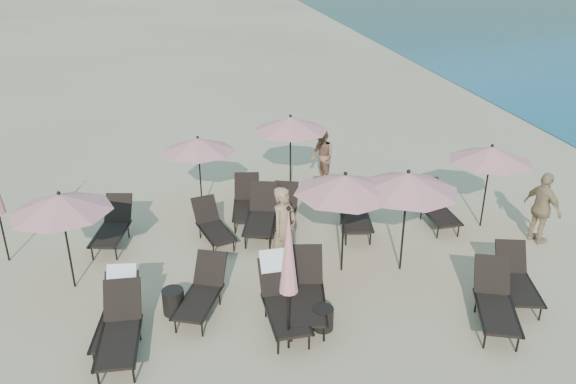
{
  "coord_description": "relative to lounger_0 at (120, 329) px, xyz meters",
  "views": [
    {
      "loc": [
        -2.33,
        -8.33,
        6.26
      ],
      "look_at": [
        -0.68,
        3.5,
        1.1
      ],
      "focal_mm": 35.0,
      "sensor_mm": 36.0,
      "label": 1
    }
  ],
  "objects": [
    {
      "name": "ground",
      "position": [
        4.05,
        0.34,
        -0.46
      ],
      "size": [
        800.0,
        800.0,
        0.0
      ],
      "primitive_type": "plane",
      "color": "#D6BA8C",
      "rests_on": "ground"
    },
    {
      "name": "lounger_0",
      "position": [
        0.0,
        0.0,
        0.0
      ],
      "size": [
        0.68,
        1.72,
        0.99
      ],
      "rotation": [
        0.0,
        0.0,
        0.01
      ],
      "color": "black",
      "rests_on": "ground"
    },
    {
      "name": "lounger_1",
      "position": [
        -0.1,
        0.5,
        0.04
      ],
      "size": [
        0.71,
        1.7,
        1.04
      ],
      "rotation": [
        0.0,
        0.0,
        -0.06
      ],
      "color": "black",
      "rests_on": "ground"
    },
    {
      "name": "lounger_2",
      "position": [
        1.35,
        1.0,
        -0.03
      ],
      "size": [
        1.1,
        1.7,
        0.91
      ],
      "rotation": [
        0.0,
        0.0,
        -0.34
      ],
      "color": "black",
      "rests_on": "ground"
    },
    {
      "name": "lounger_3",
      "position": [
        3.26,
        0.66,
        0.02
      ],
      "size": [
        0.91,
        1.87,
        1.04
      ],
      "rotation": [
        0.0,
        0.0,
        -0.13
      ],
      "color": "black",
      "rests_on": "ground"
    },
    {
      "name": "lounger_4",
      "position": [
        6.6,
        -0.09,
        -0.0
      ],
      "size": [
        1.13,
        1.83,
        0.99
      ],
      "rotation": [
        0.0,
        0.0,
        -0.3
      ],
      "color": "black",
      "rests_on": "ground"
    },
    {
      "name": "lounger_5",
      "position": [
        7.39,
        0.61,
        -0.03
      ],
      "size": [
        0.93,
        1.68,
        0.91
      ],
      "rotation": [
        0.0,
        0.0,
        -0.22
      ],
      "color": "black",
      "rests_on": "ground"
    },
    {
      "name": "lounger_6",
      "position": [
        -0.68,
        3.96,
        -0.01
      ],
      "size": [
        0.86,
        1.74,
        0.96
      ],
      "rotation": [
        0.0,
        0.0,
        -0.14
      ],
      "color": "black",
      "rests_on": "ground"
    },
    {
      "name": "lounger_7",
      "position": [
        1.59,
        3.77,
        -0.05
      ],
      "size": [
        1.03,
        1.63,
        0.88
      ],
      "rotation": [
        0.0,
        0.0,
        0.32
      ],
      "color": "black",
      "rests_on": "ground"
    },
    {
      "name": "lounger_8",
      "position": [
        2.75,
        4.02,
        0.02
      ],
      "size": [
        1.03,
        1.88,
        1.02
      ],
      "rotation": [
        0.0,
        0.0,
        -0.21
      ],
      "color": "black",
      "rests_on": "ground"
    },
    {
      "name": "lounger_9",
      "position": [
        3.29,
        4.28,
        -0.03
      ],
      "size": [
        1.04,
        1.72,
        0.93
      ],
      "rotation": [
        0.0,
        0.0,
        -0.29
      ],
      "color": "black",
      "rests_on": "ground"
    },
    {
      "name": "lounger_10",
      "position": [
        5.0,
        3.92,
        0.02
      ],
      "size": [
        0.9,
        1.86,
        1.03
      ],
      "rotation": [
        0.0,
        0.0,
        -0.13
      ],
      "color": "black",
      "rests_on": "ground"
    },
    {
      "name": "lounger_11",
      "position": [
        7.06,
        3.92,
        -0.02
      ],
      "size": [
        0.67,
        1.67,
        0.95
      ],
      "rotation": [
        0.0,
        0.0,
        0.03
      ],
      "color": "black",
      "rests_on": "ground"
    },
    {
      "name": "lounger_12",
      "position": [
        2.46,
        4.82,
        -0.0
      ],
      "size": [
        0.8,
        1.75,
        0.98
      ],
      "rotation": [
        0.0,
        0.0,
        -0.09
      ],
      "color": "black",
      "rests_on": "ground"
    },
    {
      "name": "lounger_13",
      "position": [
        2.79,
        0.49,
        0.07
      ],
      "size": [
        0.81,
        1.83,
        1.11
      ],
      "rotation": [
        0.0,
        0.0,
        0.09
      ],
      "color": "black",
      "rests_on": "ground"
    },
    {
      "name": "umbrella_open_0",
      "position": [
        -1.22,
        2.18,
        1.4
      ],
      "size": [
        1.95,
        1.95,
        2.1
      ],
      "color": "black",
      "rests_on": "ground"
    },
    {
      "name": "umbrella_open_1",
      "position": [
        4.27,
        2.06,
        1.52
      ],
      "size": [
        2.09,
        2.09,
        2.25
      ],
      "color": "black",
      "rests_on": "ground"
    },
    {
      "name": "umbrella_open_2",
      "position": [
        5.52,
        1.94,
        1.55
      ],
      "size": [
        2.11,
        2.11,
        2.27
      ],
      "color": "black",
      "rests_on": "ground"
    },
    {
      "name": "umbrella_open_3",
      "position": [
        1.33,
        5.57,
        1.31
      ],
      "size": [
        1.87,
        1.87,
        2.01
      ],
      "color": "black",
      "rests_on": "ground"
    },
    {
      "name": "umbrella_open_4",
      "position": [
        3.79,
        6.38,
        1.52
      ],
      "size": [
        2.08,
        2.08,
        2.24
      ],
      "color": "black",
      "rests_on": "ground"
    },
    {
      "name": "umbrella_open_5",
      "position": [
        8.14,
        3.63,
        1.41
      ],
      "size": [
        1.97,
        1.97,
        2.12
      ],
      "color": "black",
      "rests_on": "ground"
    },
    {
      "name": "umbrella_closed_0",
      "position": [
        2.8,
        -0.31,
        1.4
      ],
      "size": [
        0.31,
        0.31,
        2.67
      ],
      "color": "black",
      "rests_on": "ground"
    },
    {
      "name": "side_table_0",
      "position": [
        0.81,
        1.0,
        -0.21
      ],
      "size": [
        0.41,
        0.41,
        0.49
      ],
      "primitive_type": "cylinder",
      "color": "black",
      "rests_on": "ground"
    },
    {
      "name": "side_table_1",
      "position": [
        3.49,
        0.15,
        -0.25
      ],
      "size": [
        0.38,
        0.38,
        0.42
      ],
      "primitive_type": "cylinder",
      "color": "black",
      "rests_on": "ground"
    },
    {
      "name": "beachgoer_a",
      "position": [
        3.07,
        2.3,
        0.47
      ],
      "size": [
        0.79,
        0.8,
        1.87
      ],
      "primitive_type": "imported",
      "rotation": [
        0.0,
        0.0,
        0.82
      ],
      "color": "#9F7756",
      "rests_on": "ground"
    },
    {
      "name": "beachgoer_b",
      "position": [
        4.78,
        6.9,
        0.35
      ],
      "size": [
        0.8,
        0.92,
        1.62
      ],
      "primitive_type": "imported",
      "rotation": [
        0.0,
        0.0,
        -1.31
      ],
      "color": "#92654B",
      "rests_on": "ground"
    },
    {
      "name": "beachgoer_c",
      "position": [
        9.06,
        2.67,
        0.39
      ],
      "size": [
        0.71,
        1.08,
        1.71
      ],
      "primitive_type": "imported",
      "rotation": [
        0.0,
        0.0,
        1.89
      ],
      "color": "tan",
      "rests_on": "ground"
    }
  ]
}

